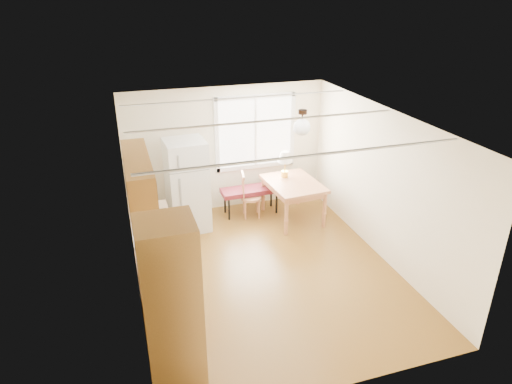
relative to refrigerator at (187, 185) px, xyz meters
name	(u,v)px	position (x,y,z in m)	size (l,w,h in m)	color
room_shell	(267,201)	(0.92, -1.82, 0.39)	(4.60, 5.60, 2.62)	#583712
kitchen_run	(159,265)	(-0.80, -2.46, -0.02)	(0.65, 3.40, 2.20)	brown
window_unit	(255,132)	(1.52, 0.65, 0.69)	(1.64, 0.05, 1.51)	white
pendant_light	(302,126)	(1.62, -1.42, 1.37)	(0.26, 0.26, 0.40)	black
refrigerator	(187,185)	(0.00, 0.00, 0.00)	(0.75, 0.76, 1.73)	silver
bench	(251,191)	(1.29, 0.22, -0.38)	(1.18, 0.46, 0.54)	#5A151E
dining_table	(293,187)	(2.00, -0.25, -0.19)	(1.02, 1.30, 0.78)	#AF6A43
chair	(247,193)	(1.17, 0.09, -0.35)	(0.42, 0.41, 0.91)	#AF6A43
table_lamp	(285,159)	(1.94, 0.05, 0.29)	(0.30, 0.30, 0.52)	gold
coffee_maker	(159,260)	(-0.80, -2.67, 0.18)	(0.25, 0.29, 0.39)	black
kettle	(152,258)	(-0.87, -2.50, 0.12)	(0.11, 0.11, 0.21)	red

